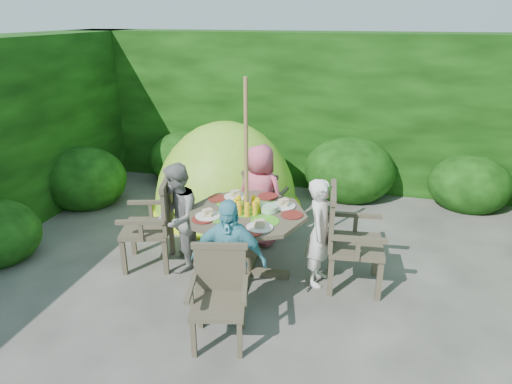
% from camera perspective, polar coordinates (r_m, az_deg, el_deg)
% --- Properties ---
extents(ground, '(60.00, 60.00, 0.00)m').
position_cam_1_polar(ground, '(4.74, 0.83, -14.38)').
color(ground, '#413F3A').
rests_on(ground, ground).
extents(hedge_enclosure, '(9.00, 9.00, 2.50)m').
position_cam_1_polar(hedge_enclosure, '(5.37, 4.35, 4.90)').
color(hedge_enclosure, black).
rests_on(hedge_enclosure, ground).
extents(patio_table, '(1.41, 1.41, 0.93)m').
position_cam_1_polar(patio_table, '(4.98, -1.12, -3.76)').
color(patio_table, '#3C3527').
rests_on(patio_table, ground).
extents(parasol_pole, '(0.05, 0.05, 2.20)m').
position_cam_1_polar(parasol_pole, '(4.81, -1.21, 1.09)').
color(parasol_pole, olive).
rests_on(parasol_pole, ground).
extents(garden_chair_right, '(0.63, 0.69, 1.06)m').
position_cam_1_polar(garden_chair_right, '(4.92, 11.33, -5.62)').
color(garden_chair_right, '#3C3527').
rests_on(garden_chair_right, ground).
extents(garden_chair_left, '(0.68, 0.73, 1.01)m').
position_cam_1_polar(garden_chair_left, '(5.37, -12.61, -3.69)').
color(garden_chair_left, '#3C3527').
rests_on(garden_chair_left, ground).
extents(garden_chair_back, '(0.56, 0.52, 0.84)m').
position_cam_1_polar(garden_chair_back, '(6.06, 0.93, -1.09)').
color(garden_chair_back, '#3C3527').
rests_on(garden_chair_back, ground).
extents(garden_chair_front, '(0.60, 0.55, 0.85)m').
position_cam_1_polar(garden_chair_front, '(4.15, -4.65, -12.60)').
color(garden_chair_front, '#3C3527').
rests_on(garden_chair_front, ground).
extents(child_right, '(0.32, 0.46, 1.20)m').
position_cam_1_polar(child_right, '(4.91, 8.02, -5.03)').
color(child_right, white).
rests_on(child_right, ground).
extents(child_left, '(0.61, 0.71, 1.26)m').
position_cam_1_polar(child_left, '(5.21, -9.81, -3.20)').
color(child_left, gray).
rests_on(child_left, ground).
extents(child_back, '(0.72, 0.55, 1.30)m').
position_cam_1_polar(child_back, '(5.70, 0.54, -0.41)').
color(child_back, '#D3576F').
rests_on(child_back, ground).
extents(child_front, '(0.74, 0.35, 1.24)m').
position_cam_1_polar(child_front, '(4.31, -3.46, -8.58)').
color(child_front, '#52AEC0').
rests_on(child_front, ground).
extents(dome_tent, '(2.30, 2.30, 2.63)m').
position_cam_1_polar(dome_tent, '(7.03, -3.78, -1.83)').
color(dome_tent, '#85B823').
rests_on(dome_tent, ground).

